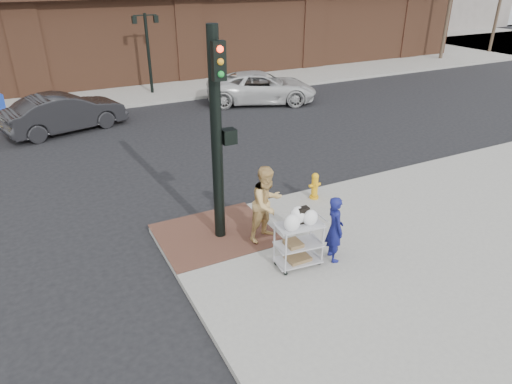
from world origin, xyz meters
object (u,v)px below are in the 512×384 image
traffic_signal_pole (218,133)px  fire_hydrant (315,185)px  utility_cart (299,240)px  pedestrian_tan (267,204)px  woman_blue (335,229)px  minivan_white (261,87)px  lamp_post (148,45)px  sedan_dark (65,113)px

traffic_signal_pole → fire_hydrant: (3.20, 0.67, -2.28)m
utility_cart → pedestrian_tan: bearing=93.2°
woman_blue → minivan_white: (5.14, 13.31, -0.17)m
lamp_post → utility_cart: (-1.45, -17.17, -1.83)m
lamp_post → sedan_dark: bearing=-138.0°
lamp_post → utility_cart: lamp_post is taller
lamp_post → utility_cart: 17.33m
traffic_signal_pole → pedestrian_tan: bearing=-32.7°
fire_hydrant → woman_blue: bearing=-115.8°
sedan_dark → woman_blue: bearing=-177.0°
minivan_white → fire_hydrant: size_ratio=6.95×
utility_cart → fire_hydrant: utility_cart is taller
woman_blue → minivan_white: size_ratio=0.29×
lamp_post → woman_blue: (-0.61, -17.32, -1.68)m
woman_blue → utility_cart: (-0.84, 0.15, -0.15)m
woman_blue → pedestrian_tan: pedestrian_tan is taller
traffic_signal_pole → fire_hydrant: bearing=11.8°
lamp_post → minivan_white: (4.54, -4.01, -1.85)m
lamp_post → fire_hydrant: 14.72m
lamp_post → traffic_signal_pole: traffic_signal_pole is taller
traffic_signal_pole → woman_blue: (1.87, -2.09, -1.90)m
minivan_white → fire_hydrant: minivan_white is taller
lamp_post → traffic_signal_pole: bearing=-99.2°
traffic_signal_pole → utility_cart: 3.00m
pedestrian_tan → utility_cart: (0.07, -1.33, -0.31)m
pedestrian_tan → sedan_dark: pedestrian_tan is taller
woman_blue → utility_cart: size_ratio=1.12×
utility_cart → sedan_dark: bearing=104.7°
lamp_post → sedan_dark: 6.75m
woman_blue → pedestrian_tan: bearing=44.9°
pedestrian_tan → minivan_white: (6.06, 11.83, -0.33)m
sedan_dark → minivan_white: (9.36, 0.34, -0.03)m
minivan_white → pedestrian_tan: bearing=175.5°
pedestrian_tan → sedan_dark: 11.96m
woman_blue → sedan_dark: size_ratio=0.33×
pedestrian_tan → utility_cart: 1.37m
traffic_signal_pole → pedestrian_tan: (0.95, -0.61, -1.73)m
pedestrian_tan → woman_blue: bearing=-75.3°
lamp_post → pedestrian_tan: lamp_post is taller
lamp_post → utility_cart: size_ratio=2.84×
lamp_post → sedan_dark: size_ratio=0.83×
lamp_post → pedestrian_tan: (-1.53, -15.84, -1.52)m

